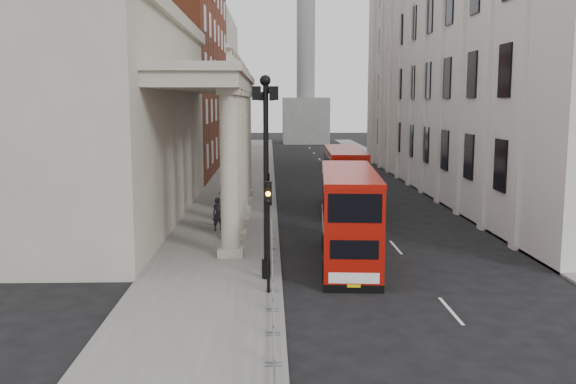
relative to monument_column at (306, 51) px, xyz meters
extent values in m
plane|color=black|center=(-6.00, -92.00, -15.98)|extent=(260.00, 260.00, 0.00)
cube|color=slate|center=(-9.00, -62.00, -15.92)|extent=(6.00, 140.00, 0.12)
cube|color=slate|center=(7.50, -62.00, -15.92)|extent=(3.00, 140.00, 0.12)
cube|color=slate|center=(-6.05, -62.00, -15.91)|extent=(0.20, 140.00, 0.14)
cube|color=gray|center=(-16.50, -74.00, -9.98)|extent=(9.00, 28.00, 12.00)
cube|color=maroon|center=(-16.50, -44.00, -4.98)|extent=(9.00, 32.00, 22.00)
cube|color=gray|center=(-16.50, -12.00, -5.98)|extent=(9.00, 30.00, 20.00)
cube|color=beige|center=(10.00, -60.00, -3.48)|extent=(8.00, 55.00, 25.00)
cube|color=#60605E|center=(0.00, 0.00, -11.98)|extent=(8.00, 8.00, 8.00)
cylinder|color=black|center=(-6.60, -88.00, -15.46)|extent=(0.36, 0.36, 0.80)
cylinder|color=black|center=(-6.60, -88.00, -11.86)|extent=(0.18, 0.18, 8.00)
sphere|color=black|center=(-6.60, -88.00, -7.76)|extent=(0.44, 0.44, 0.44)
cube|color=black|center=(-6.25, -88.00, -8.26)|extent=(0.35, 0.35, 0.55)
cube|color=black|center=(-6.95, -88.00, -8.26)|extent=(0.35, 0.35, 0.55)
cylinder|color=black|center=(-6.60, -72.00, -15.46)|extent=(0.36, 0.36, 0.80)
cylinder|color=black|center=(-6.60, -72.00, -11.86)|extent=(0.18, 0.18, 8.00)
sphere|color=black|center=(-6.60, -72.00, -7.76)|extent=(0.44, 0.44, 0.44)
cube|color=black|center=(-6.25, -72.00, -8.26)|extent=(0.35, 0.35, 0.55)
cube|color=black|center=(-6.95, -72.00, -8.26)|extent=(0.35, 0.35, 0.55)
cylinder|color=black|center=(-6.60, -56.00, -15.46)|extent=(0.36, 0.36, 0.80)
cylinder|color=black|center=(-6.60, -56.00, -11.86)|extent=(0.18, 0.18, 8.00)
sphere|color=black|center=(-6.60, -56.00, -7.76)|extent=(0.44, 0.44, 0.44)
cube|color=black|center=(-6.25, -56.00, -8.26)|extent=(0.35, 0.35, 0.55)
cube|color=black|center=(-6.95, -56.00, -8.26)|extent=(0.35, 0.35, 0.55)
cylinder|color=black|center=(-6.50, -90.00, -14.16)|extent=(0.12, 0.12, 3.40)
cube|color=black|center=(-6.50, -90.00, -12.01)|extent=(0.28, 0.22, 0.90)
sphere|color=black|center=(-6.50, -90.13, -11.71)|extent=(0.18, 0.18, 0.18)
sphere|color=orange|center=(-6.50, -90.13, -12.01)|extent=(0.18, 0.18, 0.18)
sphere|color=black|center=(-6.50, -90.13, -12.31)|extent=(0.18, 0.18, 0.18)
cube|color=gray|center=(-6.35, -98.00, -15.31)|extent=(0.50, 2.30, 1.10)
cube|color=gray|center=(-6.35, -95.65, -15.31)|extent=(0.50, 2.30, 1.10)
cube|color=gray|center=(-6.35, -93.30, -15.31)|extent=(0.50, 2.30, 1.10)
cube|color=gray|center=(-6.35, -90.95, -15.31)|extent=(0.50, 2.30, 1.10)
cube|color=gray|center=(-6.35, -88.60, -15.31)|extent=(0.50, 2.30, 1.10)
cube|color=gray|center=(-6.35, -86.25, -15.31)|extent=(0.50, 2.30, 1.10)
cube|color=gray|center=(-6.35, -83.90, -15.31)|extent=(0.50, 2.30, 1.10)
cube|color=gray|center=(-6.35, -81.55, -15.31)|extent=(0.50, 2.30, 1.10)
cube|color=#970E07|center=(-2.81, -84.92, -14.71)|extent=(3.09, 10.01, 1.88)
cube|color=#970E07|center=(-2.81, -84.92, -12.77)|extent=(3.09, 10.01, 1.64)
cube|color=#970E07|center=(-2.81, -84.92, -11.83)|extent=(3.13, 10.05, 0.23)
cube|color=black|center=(-2.81, -84.92, -15.82)|extent=(3.11, 10.01, 0.33)
cube|color=black|center=(-2.81, -84.92, -14.48)|extent=(3.00, 8.14, 0.94)
cube|color=black|center=(-2.81, -84.92, -12.67)|extent=(3.10, 9.45, 1.03)
cube|color=white|center=(-3.19, -89.82, -15.37)|extent=(1.97, 0.21, 0.42)
cube|color=yellow|center=(-3.19, -89.83, -15.68)|extent=(0.52, 0.08, 0.12)
cylinder|color=black|center=(-4.13, -88.25, -15.51)|extent=(0.37, 0.96, 0.94)
cylinder|color=black|center=(-2.01, -88.41, -15.51)|extent=(0.37, 0.96, 0.94)
cylinder|color=black|center=(-3.69, -82.54, -15.51)|extent=(0.37, 0.96, 0.94)
cylinder|color=black|center=(-1.58, -82.70, -15.51)|extent=(0.37, 0.96, 0.94)
cube|color=#900E06|center=(-1.36, -70.83, -14.73)|extent=(2.69, 9.80, 1.85)
cube|color=#900E06|center=(-1.36, -70.83, -12.81)|extent=(2.69, 9.80, 1.62)
cube|color=#900E06|center=(-1.36, -70.83, -11.89)|extent=(2.72, 9.84, 0.23)
cube|color=black|center=(-1.36, -70.83, -15.82)|extent=(2.70, 9.80, 0.32)
cube|color=black|center=(-1.36, -70.83, -14.50)|extent=(2.67, 7.95, 0.93)
cube|color=black|center=(-1.36, -70.83, -12.72)|extent=(2.72, 9.25, 1.02)
cube|color=white|center=(-1.54, -75.67, -15.38)|extent=(1.94, 0.13, 0.42)
cube|color=yellow|center=(-1.54, -75.68, -15.69)|extent=(0.51, 0.06, 0.12)
cylinder|color=black|center=(-2.53, -74.16, -15.52)|extent=(0.33, 0.94, 0.93)
cylinder|color=black|center=(-0.44, -74.24, -15.52)|extent=(0.33, 0.94, 0.93)
cylinder|color=black|center=(-2.31, -68.52, -15.52)|extent=(0.33, 0.94, 0.93)
cylinder|color=black|center=(-0.22, -68.60, -15.52)|extent=(0.33, 0.94, 0.93)
imported|color=black|center=(-9.35, -78.03, -14.92)|extent=(0.81, 0.67, 1.89)
imported|color=black|center=(-9.05, -77.42, -14.91)|extent=(1.14, 1.03, 1.90)
imported|color=black|center=(-9.62, -68.33, -14.90)|extent=(1.12, 1.04, 1.93)
camera|label=1|loc=(-6.45, -113.85, -8.57)|focal=40.00mm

